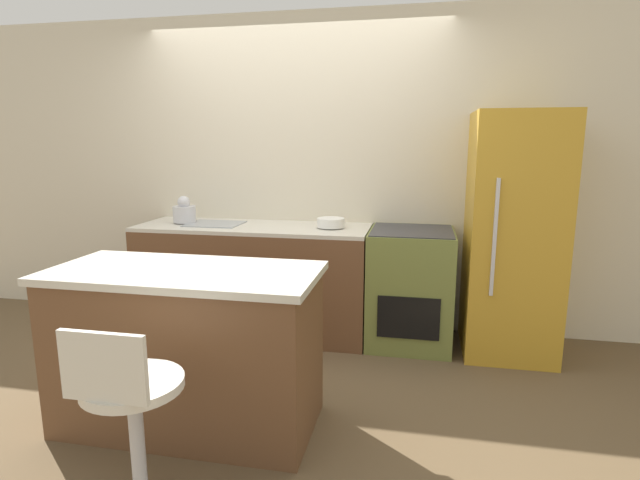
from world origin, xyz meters
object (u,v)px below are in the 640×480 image
(oven_range, at_px, (410,287))
(stool_chair, at_px, (132,423))
(refrigerator, at_px, (513,236))
(mixing_bowl, at_px, (331,223))
(kettle, at_px, (184,212))

(oven_range, height_order, stool_chair, oven_range)
(refrigerator, bearing_deg, mixing_bowl, 178.94)
(oven_range, bearing_deg, kettle, 179.69)
(mixing_bowl, bearing_deg, kettle, 180.00)
(stool_chair, distance_m, kettle, 2.38)
(refrigerator, bearing_deg, stool_chair, -129.80)
(oven_range, relative_size, mixing_bowl, 4.18)
(oven_range, distance_m, refrigerator, 0.85)
(stool_chair, distance_m, mixing_bowl, 2.27)
(kettle, xyz_separation_m, mixing_bowl, (1.24, 0.00, -0.05))
(refrigerator, height_order, stool_chair, refrigerator)
(mixing_bowl, bearing_deg, stool_chair, -101.14)
(kettle, relative_size, mixing_bowl, 1.01)
(kettle, bearing_deg, oven_range, -0.31)
(refrigerator, relative_size, mixing_bowl, 8.21)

